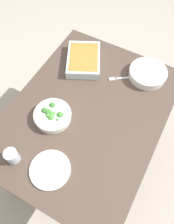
{
  "coord_description": "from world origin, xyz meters",
  "views": [
    {
      "loc": [
        -0.62,
        -0.34,
        1.95
      ],
      "look_at": [
        0.0,
        0.0,
        0.74
      ],
      "focal_mm": 36.77,
      "sensor_mm": 36.0,
      "label": 1
    }
  ],
  "objects_px": {
    "stew_bowl": "(148,73)",
    "fork_on_table": "(120,78)",
    "side_plate": "(50,169)",
    "broccoli_bowl": "(52,115)",
    "baking_dish": "(84,59)",
    "spoon_by_stew": "(150,81)",
    "drink_cup": "(12,156)"
  },
  "relations": [
    {
      "from": "baking_dish",
      "to": "drink_cup",
      "type": "height_order",
      "value": "drink_cup"
    },
    {
      "from": "drink_cup",
      "to": "fork_on_table",
      "type": "distance_m",
      "value": 0.83
    },
    {
      "from": "stew_bowl",
      "to": "side_plate",
      "type": "height_order",
      "value": "stew_bowl"
    },
    {
      "from": "baking_dish",
      "to": "spoon_by_stew",
      "type": "distance_m",
      "value": 0.47
    },
    {
      "from": "broccoli_bowl",
      "to": "side_plate",
      "type": "relative_size",
      "value": 1.02
    },
    {
      "from": "side_plate",
      "to": "spoon_by_stew",
      "type": "xyz_separation_m",
      "value": [
        0.82,
        -0.25,
        -0.0
      ]
    },
    {
      "from": "broccoli_bowl",
      "to": "baking_dish",
      "type": "distance_m",
      "value": 0.48
    },
    {
      "from": "drink_cup",
      "to": "spoon_by_stew",
      "type": "distance_m",
      "value": 0.97
    },
    {
      "from": "drink_cup",
      "to": "fork_on_table",
      "type": "xyz_separation_m",
      "value": [
        0.78,
        -0.28,
        -0.04
      ]
    },
    {
      "from": "drink_cup",
      "to": "stew_bowl",
      "type": "bearing_deg",
      "value": -25.62
    },
    {
      "from": "baking_dish",
      "to": "side_plate",
      "type": "height_order",
      "value": "baking_dish"
    },
    {
      "from": "broccoli_bowl",
      "to": "fork_on_table",
      "type": "relative_size",
      "value": 1.44
    },
    {
      "from": "drink_cup",
      "to": "fork_on_table",
      "type": "relative_size",
      "value": 0.55
    },
    {
      "from": "side_plate",
      "to": "fork_on_table",
      "type": "height_order",
      "value": "side_plate"
    },
    {
      "from": "stew_bowl",
      "to": "fork_on_table",
      "type": "xyz_separation_m",
      "value": [
        -0.1,
        0.15,
        -0.03
      ]
    },
    {
      "from": "stew_bowl",
      "to": "broccoli_bowl",
      "type": "relative_size",
      "value": 1.12
    },
    {
      "from": "stew_bowl",
      "to": "side_plate",
      "type": "relative_size",
      "value": 1.14
    },
    {
      "from": "drink_cup",
      "to": "side_plate",
      "type": "bearing_deg",
      "value": -78.18
    },
    {
      "from": "drink_cup",
      "to": "spoon_by_stew",
      "type": "xyz_separation_m",
      "value": [
        0.86,
        -0.46,
        -0.03
      ]
    },
    {
      "from": "spoon_by_stew",
      "to": "drink_cup",
      "type": "bearing_deg",
      "value": 151.97
    },
    {
      "from": "broccoli_bowl",
      "to": "drink_cup",
      "type": "distance_m",
      "value": 0.32
    },
    {
      "from": "stew_bowl",
      "to": "side_plate",
      "type": "distance_m",
      "value": 0.87
    },
    {
      "from": "baking_dish",
      "to": "side_plate",
      "type": "relative_size",
      "value": 1.66
    },
    {
      "from": "stew_bowl",
      "to": "fork_on_table",
      "type": "distance_m",
      "value": 0.19
    },
    {
      "from": "baking_dish",
      "to": "drink_cup",
      "type": "distance_m",
      "value": 0.79
    },
    {
      "from": "baking_dish",
      "to": "fork_on_table",
      "type": "bearing_deg",
      "value": -91.29
    },
    {
      "from": "stew_bowl",
      "to": "spoon_by_stew",
      "type": "relative_size",
      "value": 1.81
    },
    {
      "from": "broccoli_bowl",
      "to": "baking_dish",
      "type": "height_order",
      "value": "broccoli_bowl"
    },
    {
      "from": "baking_dish",
      "to": "fork_on_table",
      "type": "relative_size",
      "value": 2.36
    },
    {
      "from": "broccoli_bowl",
      "to": "drink_cup",
      "type": "bearing_deg",
      "value": 171.49
    },
    {
      "from": "stew_bowl",
      "to": "spoon_by_stew",
      "type": "xyz_separation_m",
      "value": [
        -0.03,
        -0.03,
        -0.03
      ]
    },
    {
      "from": "drink_cup",
      "to": "broccoli_bowl",
      "type": "bearing_deg",
      "value": -8.51
    }
  ]
}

